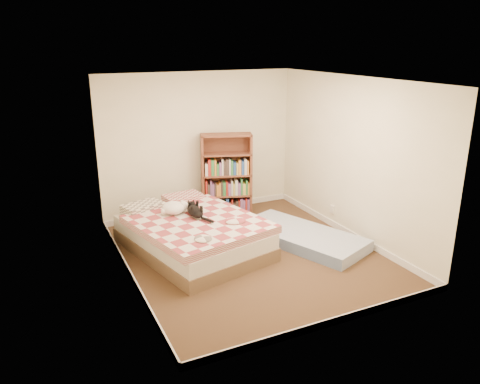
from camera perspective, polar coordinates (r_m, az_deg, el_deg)
name	(u,v)px	position (r m, az deg, el deg)	size (l,w,h in m)	color
room	(251,176)	(6.48, 1.33, 1.96)	(3.51, 4.01, 2.51)	#452D1D
bed	(192,233)	(7.01, -5.92, -4.96)	(1.99, 2.48, 0.59)	brown
bookshelf	(226,185)	(8.30, -1.72, 0.86)	(0.97, 0.56, 1.47)	#5A2E1E
floor_mattress	(302,237)	(7.35, 7.52, -5.41)	(0.89, 1.98, 0.18)	#6C86B5
black_cat	(194,211)	(6.93, -5.57, -2.27)	(0.27, 0.72, 0.16)	black
white_dog	(174,208)	(7.02, -8.01, -1.93)	(0.48, 0.49, 0.18)	white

